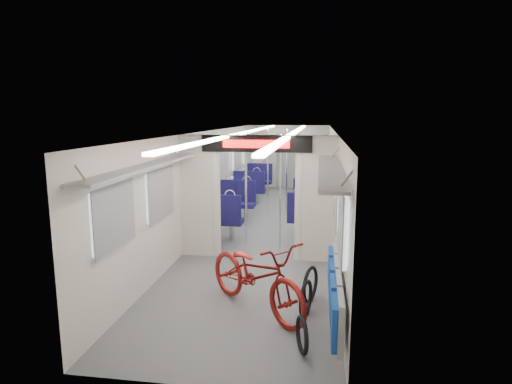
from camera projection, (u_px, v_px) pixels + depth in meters
carriage at (268, 168)px, 9.55m from camera, size 12.00×12.02×2.31m
bicycle at (256, 275)px, 5.80m from camera, size 1.91×1.87×1.04m
flip_bench at (335, 290)px, 5.15m from camera, size 0.12×2.14×0.55m
bike_hoop_a at (302, 337)px, 4.80m from camera, size 0.18×0.44×0.45m
bike_hoop_b at (306, 301)px, 5.65m from camera, size 0.17×0.52×0.52m
bike_hoop_c at (310, 286)px, 6.12m from camera, size 0.23×0.52×0.54m
seat_bay_near_left at (230, 206)px, 10.04m from camera, size 0.93×2.17×1.13m
seat_bay_near_right at (310, 204)px, 10.21m from camera, size 0.94×2.20×1.14m
seat_bay_far_left at (254, 181)px, 13.78m from camera, size 0.94×2.20×1.14m
seat_bay_far_right at (312, 186)px, 13.14m from camera, size 0.88×1.94×1.06m
stanchion_near_left at (246, 190)px, 8.68m from camera, size 0.05×0.05×2.30m
stanchion_near_right at (280, 194)px, 8.29m from camera, size 0.04×0.04×2.30m
stanchion_far_left at (268, 172)px, 11.41m from camera, size 0.04×0.04×2.30m
stanchion_far_right at (287, 172)px, 11.49m from camera, size 0.05×0.05×2.30m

